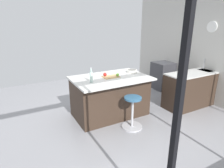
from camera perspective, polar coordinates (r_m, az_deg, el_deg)
name	(u,v)px	position (r m, az deg, el deg)	size (l,w,h in m)	color
ground_plane	(114,115)	(4.70, 0.71, -9.18)	(7.02, 7.02, 0.00)	gray
interior_partition_left	(198,47)	(6.03, 24.11, 9.92)	(0.15, 5.16, 2.90)	beige
sink_cabinet	(199,87)	(5.68, 24.45, -0.88)	(2.11, 0.60, 1.19)	#38281E
oven_range	(163,76)	(6.57, 14.77, 2.43)	(0.60, 0.61, 0.88)	#38383D
kitchen_island	(110,96)	(4.54, -0.59, -3.57)	(1.73, 1.14, 0.95)	#38281E
stool_by_window	(132,113)	(4.09, 6.04, -8.65)	(0.44, 0.44, 0.69)	#B7B7BC
cutting_board	(111,77)	(4.37, -0.34, 2.17)	(0.36, 0.24, 0.02)	tan
apple_red	(105,74)	(4.37, -2.11, 2.84)	(0.08, 0.08, 0.08)	red
apple_green	(118,75)	(4.36, 1.66, 2.75)	(0.07, 0.07, 0.07)	#609E2D
water_bottle	(91,77)	(4.00, -6.17, 2.19)	(0.06, 0.06, 0.31)	silver
fruit_bowl	(132,71)	(4.78, 6.01, 3.86)	(0.25, 0.25, 0.07)	silver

